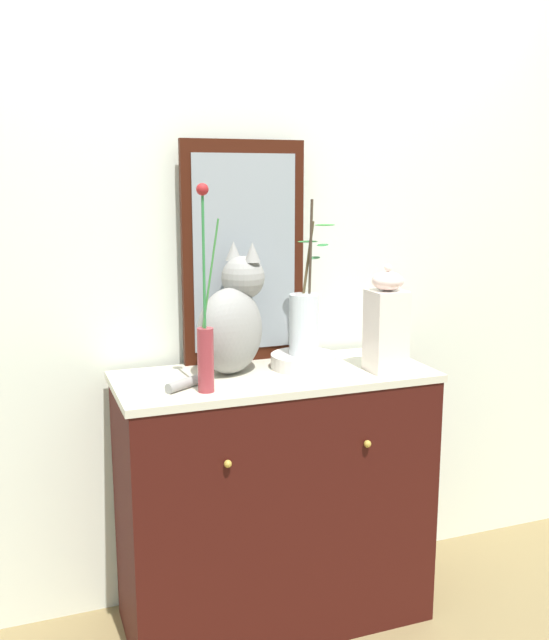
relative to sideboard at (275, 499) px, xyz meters
The scene contains 9 objects.
ground_plane 0.45m from the sideboard, 90.00° to the left, with size 6.00×6.00×0.00m, color olive.
wall_back 0.90m from the sideboard, 90.00° to the left, with size 4.40×0.08×2.60m, color silver.
sideboard is the anchor object (origin of this frame).
mirror_leaning 0.85m from the sideboard, 101.21° to the left, with size 0.44×0.03×0.76m.
cat_sitting 0.64m from the sideboard, 155.48° to the left, with size 0.41×0.32×0.43m.
vase_slim_green 0.67m from the sideboard, 155.15° to the right, with size 0.07×0.05×0.62m.
bowl_porcelain 0.49m from the sideboard, 14.78° to the left, with size 0.22×0.22×0.05m, color silver.
vase_glass_clear 0.62m from the sideboard, 14.68° to the left, with size 0.15×0.11×0.52m.
jar_lidded_porcelain 0.72m from the sideboard, 15.81° to the right, with size 0.12×0.12×0.36m.
Camera 1 is at (-0.79, -2.14, 1.53)m, focal length 39.99 mm.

